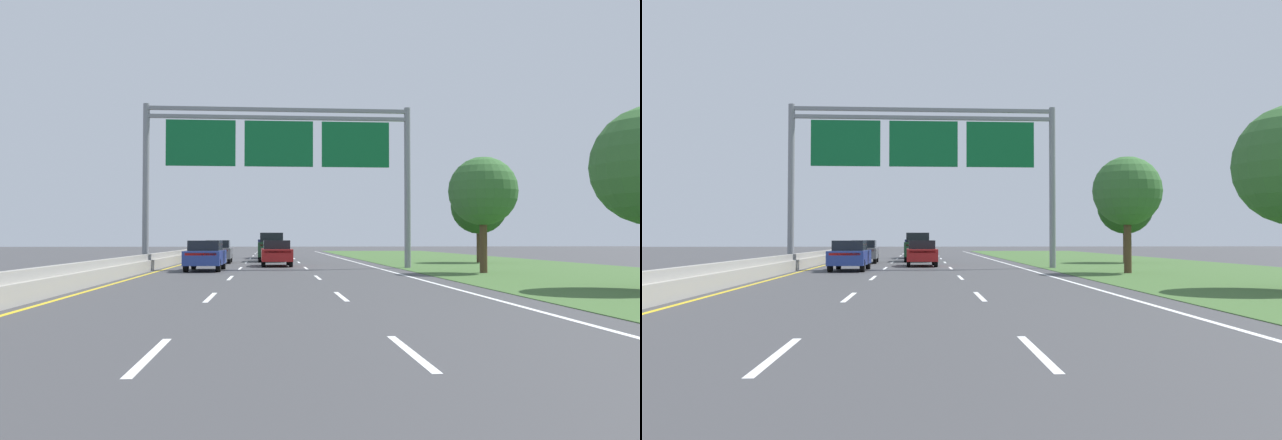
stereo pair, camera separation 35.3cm
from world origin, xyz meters
TOP-DOWN VIEW (x-y plane):
  - ground_plane at (0.00, 35.00)m, footprint 220.00×220.00m
  - lane_striping at (0.00, 34.54)m, footprint 11.96×106.00m
  - grass_verge_right at (13.95, 35.00)m, footprint 14.00×110.00m
  - median_barrier_concrete at (-6.60, 35.00)m, footprint 0.60×110.00m
  - overhead_sign_gantry at (0.30, 37.10)m, footprint 15.06×0.42m
  - pickup_truck_navy at (-0.18, 56.82)m, footprint 2.01×5.40m
  - car_darkgreen_centre_lane_suv at (-0.05, 48.60)m, footprint 1.98×4.73m
  - car_blue_left_lane_sedan at (-3.53, 34.89)m, footprint 1.87×4.42m
  - car_grey_left_lane_sedan at (-3.76, 45.72)m, footprint 1.93×4.44m
  - car_red_centre_lane_sedan at (0.21, 40.37)m, footprint 1.92×4.44m
  - roadside_tree_mid at (10.08, 31.35)m, footprint 3.32×3.32m
  - roadside_tree_far at (14.40, 44.85)m, footprint 3.89×3.89m

SIDE VIEW (x-z plane):
  - ground_plane at x=0.00m, z-range 0.00..0.00m
  - lane_striping at x=0.00m, z-range 0.00..0.01m
  - grass_verge_right at x=13.95m, z-range 0.00..0.02m
  - median_barrier_concrete at x=-6.60m, z-range -0.07..0.78m
  - car_blue_left_lane_sedan at x=-3.53m, z-range 0.03..1.60m
  - car_grey_left_lane_sedan at x=-3.76m, z-range 0.03..1.60m
  - car_red_centre_lane_sedan at x=0.21m, z-range 0.03..1.60m
  - pickup_truck_navy at x=-0.18m, z-range -0.03..2.17m
  - car_darkgreen_centre_lane_suv at x=-0.05m, z-range 0.04..2.15m
  - roadside_tree_mid at x=10.08m, z-range 1.13..6.76m
  - roadside_tree_far at x=14.40m, z-range 1.00..6.91m
  - overhead_sign_gantry at x=0.30m, z-range 1.96..11.14m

